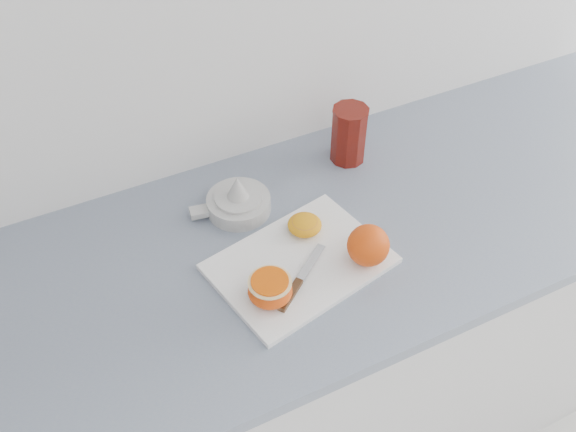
{
  "coord_description": "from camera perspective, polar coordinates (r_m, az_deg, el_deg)",
  "views": [
    {
      "loc": [
        -0.59,
        0.91,
        1.84
      ],
      "look_at": [
        -0.2,
        1.7,
        0.96
      ],
      "focal_mm": 40.0,
      "sensor_mm": 36.0,
      "label": 1
    }
  ],
  "objects": [
    {
      "name": "half_orange",
      "position": [
        1.17,
        -1.61,
        -6.55
      ],
      "size": [
        0.08,
        0.08,
        0.05
      ],
      "color": "#F44200",
      "rests_on": "cutting_board"
    },
    {
      "name": "squeezed_shell",
      "position": [
        1.29,
        1.49,
        -0.77
      ],
      "size": [
        0.07,
        0.07,
        0.03
      ],
      "color": "orange",
      "rests_on": "cutting_board"
    },
    {
      "name": "paring_knife",
      "position": [
        1.2,
        0.55,
        -6.49
      ],
      "size": [
        0.15,
        0.12,
        0.01
      ],
      "color": "#4F391D",
      "rests_on": "cutting_board"
    },
    {
      "name": "cutting_board",
      "position": [
        1.25,
        1.06,
        -4.24
      ],
      "size": [
        0.37,
        0.29,
        0.01
      ],
      "primitive_type": "cube",
      "rotation": [
        0.0,
        0.0,
        0.2
      ],
      "color": "white",
      "rests_on": "counter"
    },
    {
      "name": "citrus_juicer",
      "position": [
        1.35,
        -4.49,
        1.3
      ],
      "size": [
        0.17,
        0.14,
        0.09
      ],
      "color": "silver",
      "rests_on": "counter"
    },
    {
      "name": "red_tumbler",
      "position": [
        1.46,
        5.43,
        7.07
      ],
      "size": [
        0.08,
        0.08,
        0.14
      ],
      "color": "maroon",
      "rests_on": "counter"
    },
    {
      "name": "whole_orange",
      "position": [
        1.23,
        7.15,
        -2.61
      ],
      "size": [
        0.08,
        0.08,
        0.08
      ],
      "color": "#F44200",
      "rests_on": "cutting_board"
    },
    {
      "name": "counter",
      "position": [
        1.66,
        1.21,
        -12.41
      ],
      "size": [
        2.31,
        0.64,
        0.89
      ],
      "color": "silver",
      "rests_on": "ground"
    }
  ]
}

